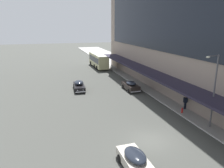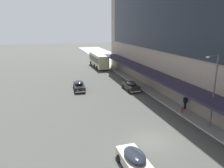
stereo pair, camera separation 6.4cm
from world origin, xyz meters
TOP-DOWN VIEW (x-y plane):
  - ground at (0.00, 0.00)m, footprint 240.00×240.00m
  - transit_bus_kerbside_front at (3.82, 37.49)m, footprint 2.85×10.98m
  - sedan_trailing_mid at (-3.05, -3.63)m, footprint 1.87×4.65m
  - sedan_second_near at (-3.96, 18.48)m, footprint 1.99×4.88m
  - sedan_second_mid at (4.20, 15.87)m, footprint 1.87×4.54m
  - pedestrian_at_kerb at (7.54, 5.64)m, footprint 0.61×0.33m
  - street_lamp at (6.89, 0.54)m, footprint 1.50×0.28m
  - fire_hydrant at (6.44, 4.62)m, footprint 0.20×0.40m

SIDE VIEW (x-z plane):
  - ground at x=0.00m, z-range 0.00..0.00m
  - fire_hydrant at x=6.44m, z-range 0.14..0.84m
  - sedan_trailing_mid at x=-3.05m, z-range 0.00..1.44m
  - sedan_second_near at x=-3.96m, z-range -0.02..1.54m
  - sedan_second_mid at x=4.20m, z-range 0.00..1.55m
  - pedestrian_at_kerb at x=7.54m, z-range 0.25..2.11m
  - transit_bus_kerbside_front at x=3.82m, z-range 0.24..3.68m
  - street_lamp at x=6.89m, z-range 0.73..8.28m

